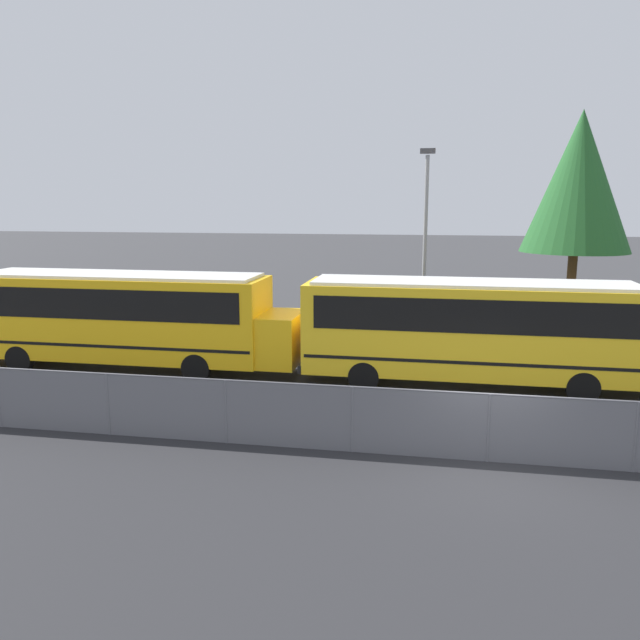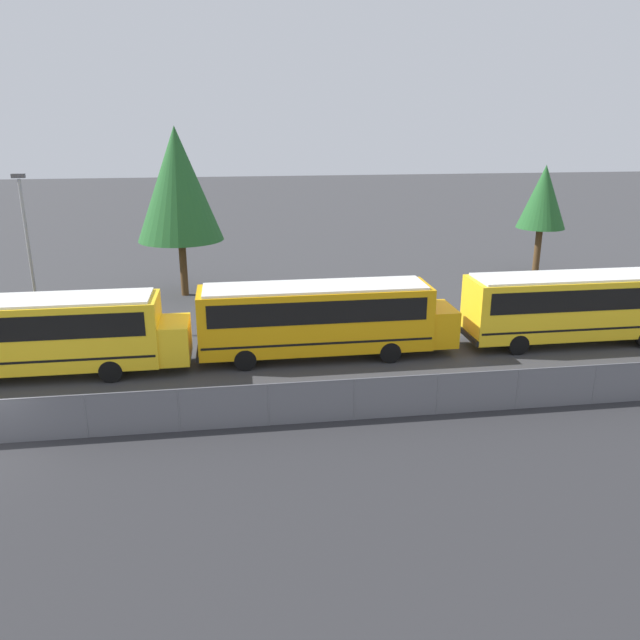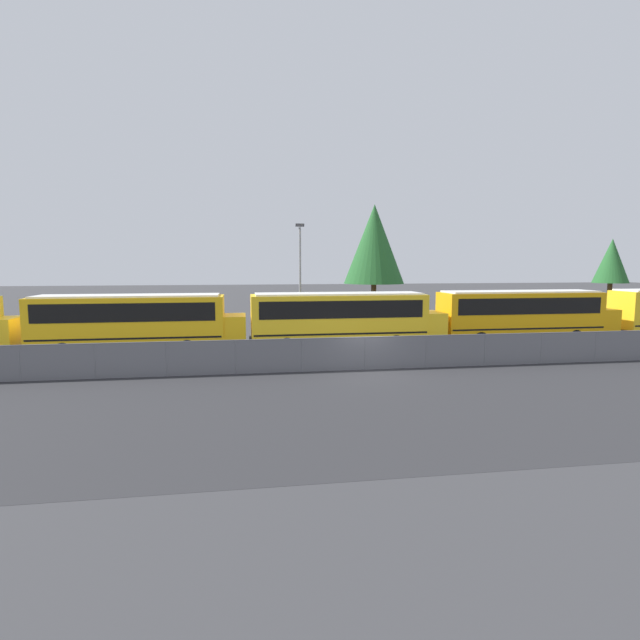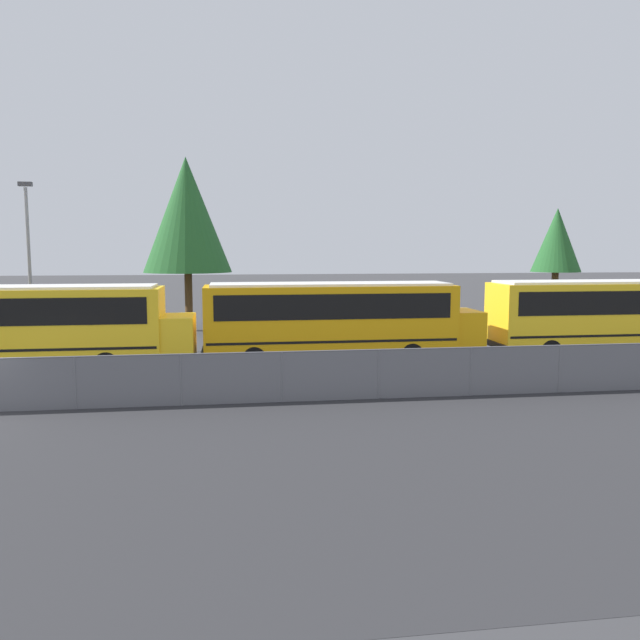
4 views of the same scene
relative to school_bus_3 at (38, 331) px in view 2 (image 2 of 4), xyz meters
name	(u,v)px [view 2 (image 2 of 4)]	position (x,y,z in m)	size (l,w,h in m)	color
school_bus_3	(38,331)	(0.00, 0.00, 0.00)	(11.59, 2.56, 3.35)	yellow
school_bus_4	(321,315)	(11.84, 0.47, 0.00)	(11.59, 2.56, 3.35)	orange
school_bus_5	(579,303)	(24.24, 0.59, 0.00)	(11.59, 2.56, 3.35)	yellow
light_pole	(29,247)	(-1.81, 6.15, 2.32)	(0.60, 0.24, 7.83)	gray
tree_0	(543,197)	(28.82, 13.87, 3.30)	(3.21, 3.21, 7.42)	#51381E
tree_3	(178,184)	(5.10, 11.95, 4.69)	(5.03, 5.03, 9.95)	#51381E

